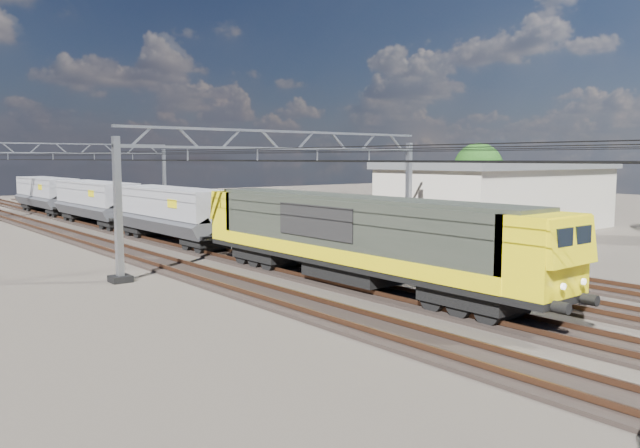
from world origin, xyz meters
TOP-DOWN VIEW (x-y plane):
  - ground at (0.00, 0.00)m, footprint 160.00×160.00m
  - track_outer_west at (-6.00, 0.00)m, footprint 2.60×140.00m
  - track_loco at (-2.00, 0.00)m, footprint 2.60×140.00m
  - track_inner_east at (2.00, 0.00)m, footprint 2.60×140.00m
  - track_outer_east at (6.00, 0.00)m, footprint 2.60×140.00m
  - catenary_gantry_mid at (0.00, 4.00)m, footprint 19.90×0.90m
  - catenary_gantry_far at (0.00, 40.00)m, footprint 19.90×0.90m
  - overhead_wires at (0.00, 8.00)m, footprint 12.03×140.00m
  - locomotive at (-2.00, -3.47)m, footprint 2.76×21.10m
  - hopper_wagon_lead at (-2.00, 14.23)m, footprint 3.38×13.00m
  - hopper_wagon_mid at (-2.00, 28.43)m, footprint 3.38×13.00m
  - hopper_wagon_third at (-2.00, 42.63)m, footprint 3.38×13.00m
  - industrial_shed at (22.00, 6.00)m, footprint 18.60×10.60m
  - tree_far at (30.32, 13.79)m, footprint 5.26×4.86m

SIDE VIEW (x-z plane):
  - ground at x=0.00m, z-range 0.00..0.00m
  - track_outer_west at x=-6.00m, z-range -0.08..0.22m
  - track_loco at x=-2.00m, z-range -0.08..0.22m
  - track_inner_east at x=2.00m, z-range -0.08..0.22m
  - track_outer_east at x=6.00m, z-range -0.08..0.22m
  - hopper_wagon_lead at x=-2.00m, z-range 0.60..3.86m
  - hopper_wagon_mid at x=-2.00m, z-range 0.60..3.86m
  - hopper_wagon_third at x=-2.00m, z-range 0.60..3.86m
  - locomotive at x=-2.00m, z-range 0.52..4.14m
  - industrial_shed at x=22.00m, z-range 0.03..5.43m
  - catenary_gantry_mid at x=0.00m, z-range 0.35..7.46m
  - catenary_gantry_far at x=0.00m, z-range 0.35..7.46m
  - tree_far at x=30.32m, z-range 0.97..8.09m
  - overhead_wires at x=0.00m, z-range 5.48..6.02m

